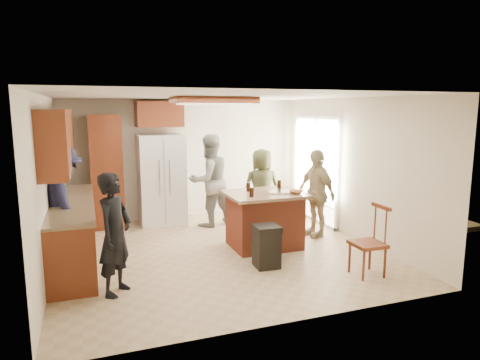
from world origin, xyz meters
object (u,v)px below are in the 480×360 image
object	(u,v)px
person_counter	(63,205)
trash_bin	(267,246)
person_side_right	(316,193)
kitchen_island	(264,219)
refrigerator	(161,179)
spindle_chair	(369,244)
person_behind_left	(209,180)
person_front_left	(115,234)
person_behind_right	(262,188)

from	to	relation	value
person_counter	trash_bin	size ratio (longest dim) A/B	2.84
person_side_right	kitchen_island	xyz separation A→B (m)	(-1.13, -0.28, -0.32)
refrigerator	spindle_chair	size ratio (longest dim) A/B	1.81
person_counter	spindle_chair	bearing A→B (deg)	-138.81
person_behind_left	kitchen_island	distance (m)	1.73
person_counter	kitchen_island	distance (m)	3.17
person_front_left	person_behind_right	size ratio (longest dim) A/B	1.00
person_side_right	trash_bin	distance (m)	1.93
person_behind_left	person_behind_right	world-z (taller)	person_behind_left
kitchen_island	trash_bin	size ratio (longest dim) A/B	2.03
person_counter	kitchen_island	bearing A→B (deg)	-118.25
refrigerator	trash_bin	size ratio (longest dim) A/B	2.86
person_front_left	person_side_right	bearing A→B (deg)	-35.70
person_behind_left	refrigerator	bearing A→B (deg)	-49.41
kitchen_island	trash_bin	world-z (taller)	kitchen_island
person_behind_left	person_side_right	size ratio (longest dim) A/B	1.14
person_front_left	person_side_right	distance (m)	3.85
person_counter	person_front_left	bearing A→B (deg)	-177.39
person_behind_right	trash_bin	xyz separation A→B (m)	(-0.78, -2.06, -0.45)
refrigerator	kitchen_island	world-z (taller)	refrigerator
person_behind_right	person_counter	bearing A→B (deg)	18.99
person_behind_right	spindle_chair	bearing A→B (deg)	103.79
person_behind_left	person_behind_right	size ratio (longest dim) A/B	1.18
person_counter	kitchen_island	world-z (taller)	person_counter
person_front_left	refrigerator	distance (m)	3.38
person_behind_right	person_side_right	size ratio (longest dim) A/B	0.97
person_behind_right	trash_bin	world-z (taller)	person_behind_right
trash_bin	person_counter	bearing A→B (deg)	157.27
person_behind_right	refrigerator	world-z (taller)	refrigerator
person_counter	spindle_chair	size ratio (longest dim) A/B	1.80
person_behind_left	person_side_right	bearing A→B (deg)	122.65
person_behind_left	kitchen_island	bearing A→B (deg)	89.10
person_side_right	trash_bin	size ratio (longest dim) A/B	2.53
person_behind_right	person_counter	xyz separation A→B (m)	(-3.57, -0.89, 0.12)
person_front_left	kitchen_island	distance (m)	2.71
kitchen_island	spindle_chair	size ratio (longest dim) A/B	1.29
person_counter	trash_bin	distance (m)	3.08
person_side_right	trash_bin	xyz separation A→B (m)	(-1.47, -1.16, -0.48)
refrigerator	spindle_chair	world-z (taller)	refrigerator
person_front_left	person_behind_right	world-z (taller)	same
trash_bin	spindle_chair	size ratio (longest dim) A/B	0.63
person_side_right	kitchen_island	bearing A→B (deg)	-85.56
trash_bin	person_behind_right	bearing A→B (deg)	69.25
trash_bin	spindle_chair	distance (m)	1.45
person_counter	person_behind_right	bearing A→B (deg)	-99.00
kitchen_island	trash_bin	bearing A→B (deg)	-111.08
person_behind_left	spindle_chair	xyz separation A→B (m)	(1.38, -3.25, -0.45)
person_behind_left	spindle_chair	size ratio (longest dim) A/B	1.83
person_behind_left	trash_bin	size ratio (longest dim) A/B	2.88
refrigerator	person_counter	bearing A→B (deg)	-134.01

